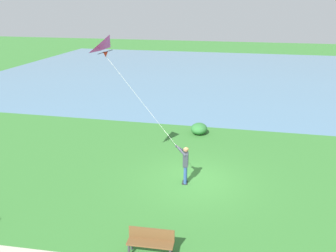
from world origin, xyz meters
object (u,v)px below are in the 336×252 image
object	(u,v)px
flying_kite	(110,47)
lakeside_shrub	(199,129)
person_kite_flyer	(185,162)
park_bench_near_walkway	(151,240)

from	to	relation	value
flying_kite	lakeside_shrub	distance (m)	9.31
lakeside_shrub	person_kite_flyer	bearing A→B (deg)	-177.57
park_bench_near_walkway	lakeside_shrub	world-z (taller)	park_bench_near_walkway
person_kite_flyer	park_bench_near_walkway	world-z (taller)	person_kite_flyer
person_kite_flyer	park_bench_near_walkway	size ratio (longest dim) A/B	1.20
person_kite_flyer	flying_kite	size ratio (longest dim) A/B	0.39
flying_kite	lakeside_shrub	size ratio (longest dim) A/B	3.92
person_kite_flyer	park_bench_near_walkway	distance (m)	5.05
park_bench_near_walkway	lakeside_shrub	distance (m)	11.53
person_kite_flyer	flying_kite	distance (m)	5.87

